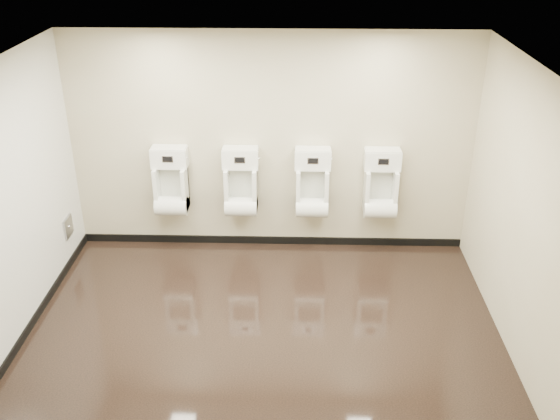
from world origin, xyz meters
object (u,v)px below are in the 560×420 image
(urinal_1, at_px, (241,187))
(urinal_2, at_px, (312,188))
(access_panel, at_px, (68,227))
(urinal_3, at_px, (381,188))
(urinal_0, at_px, (171,186))

(urinal_1, height_order, urinal_2, same)
(access_panel, distance_m, urinal_3, 3.90)
(urinal_0, bearing_deg, urinal_1, 0.00)
(urinal_0, distance_m, urinal_2, 1.77)
(urinal_2, relative_size, urinal_3, 1.00)
(access_panel, height_order, urinal_3, urinal_3)
(urinal_2, bearing_deg, access_panel, -172.46)
(urinal_0, xyz_separation_m, urinal_3, (2.63, 0.00, 0.00))
(access_panel, height_order, urinal_0, urinal_0)
(access_panel, height_order, urinal_1, urinal_1)
(access_panel, bearing_deg, urinal_2, 7.54)
(urinal_0, distance_m, urinal_3, 2.63)
(access_panel, distance_m, urinal_0, 1.35)
(access_panel, relative_size, urinal_2, 0.29)
(urinal_1, bearing_deg, urinal_0, 180.00)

